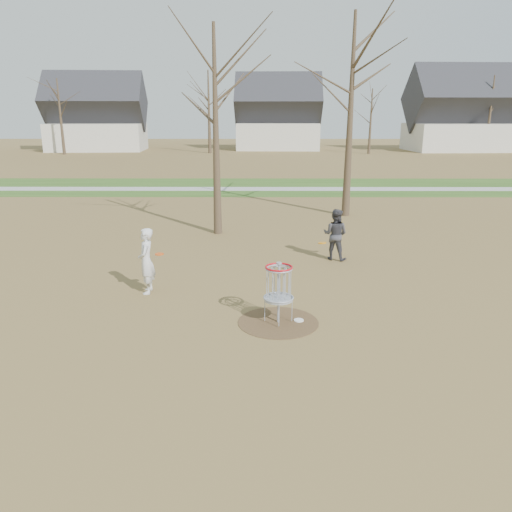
{
  "coord_description": "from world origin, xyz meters",
  "views": [
    {
      "loc": [
        -0.45,
        -10.22,
        4.48
      ],
      "look_at": [
        -0.5,
        1.5,
        1.1
      ],
      "focal_mm": 35.0,
      "sensor_mm": 36.0,
      "label": 1
    }
  ],
  "objects_px": {
    "disc_grounded": "(299,320)",
    "disc_golf_basket": "(279,283)",
    "player_standing": "(146,261)",
    "player_throwing": "(335,234)"
  },
  "relations": [
    {
      "from": "player_standing",
      "to": "disc_golf_basket",
      "type": "relative_size",
      "value": 1.26
    },
    {
      "from": "player_standing",
      "to": "disc_golf_basket",
      "type": "xyz_separation_m",
      "value": [
        3.29,
        -1.9,
        0.07
      ]
    },
    {
      "from": "player_throwing",
      "to": "disc_golf_basket",
      "type": "xyz_separation_m",
      "value": [
        -1.97,
        -4.96,
        0.11
      ]
    },
    {
      "from": "player_throwing",
      "to": "disc_golf_basket",
      "type": "height_order",
      "value": "player_throwing"
    },
    {
      "from": "player_standing",
      "to": "disc_golf_basket",
      "type": "height_order",
      "value": "player_standing"
    },
    {
      "from": "disc_grounded",
      "to": "player_standing",
      "type": "bearing_deg",
      "value": 154.09
    },
    {
      "from": "disc_grounded",
      "to": "disc_golf_basket",
      "type": "height_order",
      "value": "disc_golf_basket"
    },
    {
      "from": "disc_grounded",
      "to": "disc_golf_basket",
      "type": "distance_m",
      "value": 1.01
    },
    {
      "from": "player_standing",
      "to": "player_throwing",
      "type": "xyz_separation_m",
      "value": [
        5.26,
        3.07,
        -0.04
      ]
    },
    {
      "from": "player_throwing",
      "to": "disc_grounded",
      "type": "xyz_separation_m",
      "value": [
        -1.51,
        -4.89,
        -0.79
      ]
    }
  ]
}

